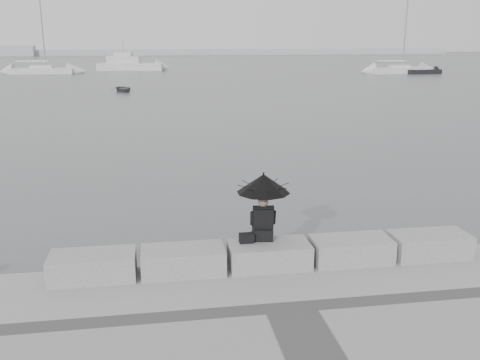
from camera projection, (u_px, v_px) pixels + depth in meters
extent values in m
plane|color=#4F5255|center=(264.00, 280.00, 11.21)|extent=(360.00, 360.00, 0.00)
cube|color=slate|center=(93.00, 266.00, 10.07)|extent=(1.60, 0.80, 0.50)
cube|color=slate|center=(183.00, 261.00, 10.32)|extent=(1.60, 0.80, 0.50)
cube|color=slate|center=(269.00, 255.00, 10.58)|extent=(1.60, 0.80, 0.50)
cube|color=slate|center=(351.00, 250.00, 10.84)|extent=(1.60, 0.80, 0.50)
cube|color=slate|center=(429.00, 245.00, 11.10)|extent=(1.60, 0.80, 0.50)
sphere|color=#726056|center=(263.00, 202.00, 10.56)|extent=(0.21, 0.21, 0.21)
cylinder|color=black|center=(263.00, 199.00, 10.53)|extent=(0.02, 0.02, 1.00)
cone|color=black|center=(263.00, 183.00, 10.45)|extent=(1.06, 1.06, 0.37)
sphere|color=black|center=(264.00, 173.00, 10.40)|extent=(0.04, 0.04, 0.04)
cube|color=black|center=(247.00, 238.00, 10.54)|extent=(0.29, 0.17, 0.19)
cube|color=#ABAEB1|center=(160.00, 52.00, 158.91)|extent=(180.00, 6.00, 1.60)
cube|color=white|center=(42.00, 71.00, 75.56)|extent=(8.87, 2.96, 0.90)
cube|color=white|center=(42.00, 67.00, 75.41)|extent=(3.15, 1.79, 0.50)
cylinder|color=gray|center=(38.00, 24.00, 73.90)|extent=(0.16, 0.16, 12.00)
cylinder|color=gray|center=(41.00, 62.00, 75.24)|extent=(4.91, 0.42, 0.10)
cube|color=white|center=(399.00, 71.00, 76.26)|extent=(8.39, 2.91, 0.90)
cube|color=white|center=(399.00, 67.00, 76.11)|extent=(2.98, 1.78, 0.50)
cylinder|color=gray|center=(402.00, 24.00, 74.60)|extent=(0.16, 0.16, 12.00)
cylinder|color=gray|center=(399.00, 62.00, 75.94)|extent=(4.64, 0.39, 0.10)
cube|color=white|center=(131.00, 67.00, 83.77)|extent=(10.46, 4.55, 1.20)
cube|color=white|center=(130.00, 60.00, 83.49)|extent=(5.37, 3.06, 1.20)
cube|color=white|center=(130.00, 54.00, 83.26)|extent=(2.77, 2.02, 0.60)
cylinder|color=gray|center=(130.00, 47.00, 82.97)|extent=(0.08, 0.08, 1.60)
cube|color=black|center=(423.00, 72.00, 75.84)|extent=(5.14, 2.11, 0.70)
cube|color=white|center=(424.00, 68.00, 75.71)|extent=(1.62, 1.35, 0.50)
imported|color=slate|center=(123.00, 89.00, 50.64)|extent=(3.26, 2.16, 0.51)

